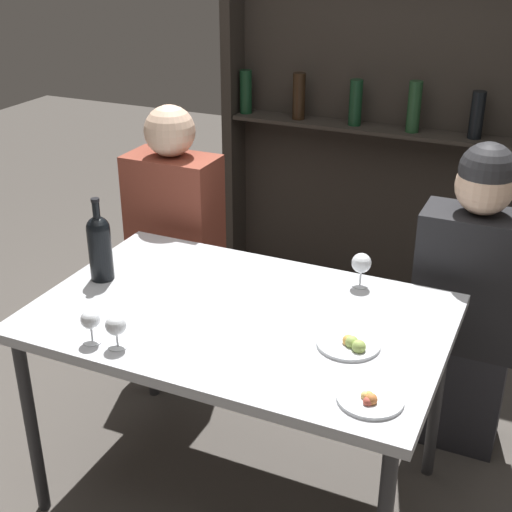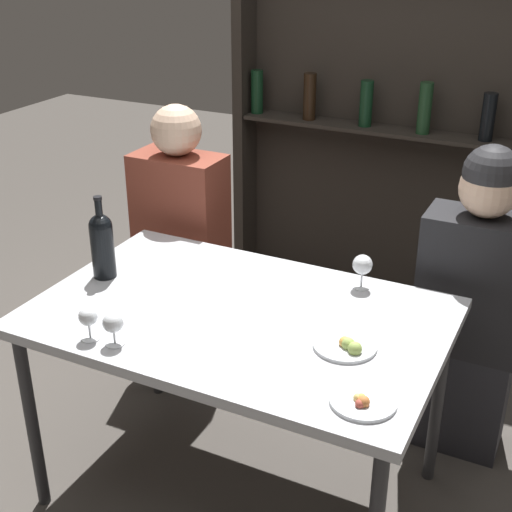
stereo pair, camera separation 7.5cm
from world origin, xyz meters
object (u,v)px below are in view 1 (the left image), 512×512
food_plate_0 (350,344)px  food_plate_1 (370,398)px  wine_glass_1 (116,326)px  seated_person_right (467,306)px  wine_glass_2 (361,264)px  wine_bottle (100,245)px  wine_glass_0 (90,321)px  seated_person_left (176,251)px

food_plate_0 → food_plate_1: (0.13, -0.24, -0.00)m
wine_glass_1 → seated_person_right: size_ratio=0.09×
wine_glass_2 → food_plate_0: bearing=-77.4°
wine_bottle → food_plate_1: wine_bottle is taller
wine_glass_0 → wine_glass_1: same height
wine_glass_1 → food_plate_1: (0.77, 0.06, -0.06)m
food_plate_1 → seated_person_right: (0.12, 0.93, -0.16)m
food_plate_0 → food_plate_1: bearing=-60.9°
wine_glass_2 → food_plate_0: wine_glass_2 is taller
wine_glass_2 → food_plate_1: bearing=-70.8°
seated_person_left → wine_glass_2: bearing=-17.5°
food_plate_1 → seated_person_right: seated_person_right is taller
food_plate_1 → seated_person_left: bearing=141.2°
food_plate_0 → food_plate_1: food_plate_0 is taller
seated_person_left → wine_glass_0: bearing=-73.7°
food_plate_1 → seated_person_left: (-1.15, 0.93, -0.18)m
seated_person_left → seated_person_right: 1.28m
wine_glass_1 → wine_glass_2: size_ratio=0.87×
seated_person_left → seated_person_right: seated_person_left is taller
wine_glass_0 → wine_glass_1: size_ratio=1.00×
wine_glass_2 → seated_person_left: 1.01m
wine_glass_0 → wine_bottle: bearing=121.2°
wine_bottle → food_plate_1: (1.09, -0.31, -0.12)m
wine_glass_1 → wine_bottle: bearing=130.7°
food_plate_0 → wine_glass_1: bearing=-155.6°
food_plate_0 → wine_glass_2: bearing=102.6°
wine_glass_0 → food_plate_0: 0.79m
wine_bottle → food_plate_0: 0.96m
wine_bottle → seated_person_right: 1.39m
wine_glass_2 → food_plate_1: (0.22, -0.63, -0.08)m
wine_glass_2 → wine_glass_0: bearing=-132.7°
wine_bottle → seated_person_right: (1.21, 0.62, -0.29)m
seated_person_left → seated_person_right: bearing=-0.0°
wine_bottle → wine_glass_0: 0.44m
seated_person_left → food_plate_1: bearing=-38.8°
wine_glass_1 → wine_glass_2: wine_glass_2 is taller
wine_glass_2 → food_plate_0: size_ratio=0.64×
wine_glass_0 → seated_person_left: (-0.29, 0.99, -0.24)m
wine_bottle → wine_glass_1: bearing=-49.3°
food_plate_0 → food_plate_1: 0.27m
wine_glass_0 → seated_person_right: (0.99, 0.99, -0.23)m
wine_glass_1 → food_plate_1: 0.78m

